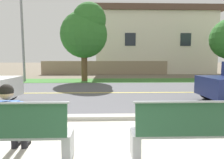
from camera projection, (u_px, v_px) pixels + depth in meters
ground_plane at (105, 88)px, 11.03m from camera, size 140.00×140.00×0.00m
sidewalk_pavement at (102, 153)px, 3.47m from camera, size 44.00×3.60×0.01m
curb_edge at (104, 117)px, 5.41m from camera, size 44.00×0.30×0.11m
street_asphalt at (105, 93)px, 9.54m from camera, size 52.00×8.00×0.01m
road_centre_line at (105, 93)px, 9.53m from camera, size 48.00×0.14×0.01m
far_verge_grass at (105, 80)px, 14.85m from camera, size 48.00×2.80×0.02m
bench_left at (11, 134)px, 3.16m from camera, size 1.94×0.48×1.01m
bench_right at (190, 132)px, 3.24m from camera, size 1.94×0.48×1.01m
seated_person_blue at (11, 117)px, 3.31m from camera, size 0.52×0.68×1.25m
streetlamp at (23, 22)px, 14.02m from camera, size 0.24×2.10×7.52m
shade_tree_far_left at (85, 31)px, 14.12m from camera, size 3.37×3.37×5.57m
garden_wall at (105, 68)px, 20.47m from camera, size 13.00×0.36×1.40m
house_across_street at (151, 42)px, 23.50m from camera, size 13.81×6.91×7.16m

